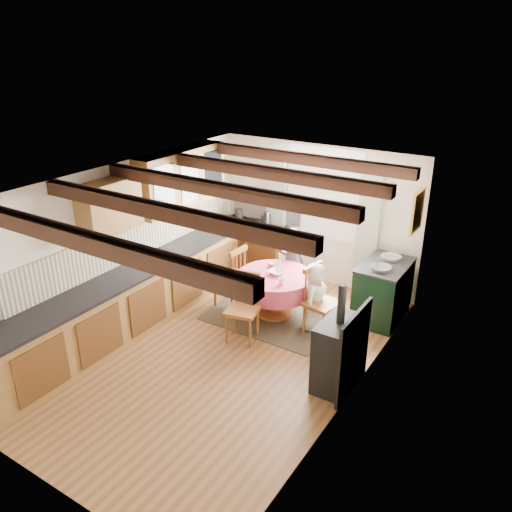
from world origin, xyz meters
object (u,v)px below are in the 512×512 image
Objects in this scene: chair_near at (242,308)px; child_far at (291,262)px; chair_right at (322,301)px; aga_range at (383,290)px; cast_iron_stove at (339,337)px; child_right at (314,297)px; dining_table at (275,295)px; chair_left at (230,276)px; cup at (281,281)px.

child_far is (-0.07, 1.54, 0.10)m from chair_near.
chair_right is 1.08m from aga_range.
chair_near is 1.15m from chair_right.
cast_iron_stove reaches higher than aga_range.
cast_iron_stove is 2.42m from child_far.
child_right is (0.79, -0.74, -0.08)m from child_far.
aga_range reaches higher than dining_table.
dining_table is 1.13× the size of chair_left.
cast_iron_stove is (0.69, -0.99, 0.17)m from chair_right.
chair_near is at bearing 77.73° from child_far.
chair_right reaches higher than aga_range.
cup reaches higher than dining_table.
chair_right is at bearing -122.77° from aga_range.
child_far reaches higher than chair_near.
child_far is 1.16× the size of child_right.
chair_right is (0.83, -0.09, 0.17)m from dining_table.
child_far is (0.67, 0.80, 0.09)m from chair_left.
child_far is (-1.63, 1.78, -0.09)m from cast_iron_stove.
cup is (0.34, -0.92, 0.14)m from child_far.
chair_right is at bearing 93.02° from chair_left.
dining_table is 1.11× the size of chair_right.
cup is (-1.18, -1.04, 0.28)m from aga_range.
chair_right is 1.22m from cast_iron_stove.
chair_left is at bearing 156.71° from cast_iron_stove.
cup is (1.01, -0.13, 0.23)m from chair_left.
chair_right is at bearing 124.98° from child_far.
cast_iron_stove reaches higher than chair_right.
cast_iron_stove is 1.55m from cup.
chair_near is 1.01× the size of aga_range.
aga_range is 0.95× the size of child_right.
chair_left reaches higher than dining_table.
cast_iron_stove is (0.11, -1.90, 0.24)m from aga_range.
child_far is 12.33× the size of cup.
child_right is at bearing 34.62° from chair_near.
child_right is at bearing -130.47° from aga_range.
child_far is at bearing 142.79° from chair_left.
cast_iron_stove is at bearing 69.55° from chair_left.
cast_iron_stove is at bearing -86.69° from aga_range.
cup is at bearing 146.26° from cast_iron_stove.
cup is at bearing 95.47° from child_far.
child_far is (-0.93, 0.79, 0.08)m from chair_right.
dining_table is at bearing 83.88° from child_far.
child_right is at bearing 95.11° from chair_left.
cup is at bearing 104.76° from child_right.
cup is at bearing -43.30° from dining_table.
child_right reaches higher than aga_range.
child_far reaches higher than chair_right.
chair_near is 10.27× the size of cup.
chair_right reaches higher than chair_near.
aga_range is (1.41, 0.82, 0.11)m from dining_table.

